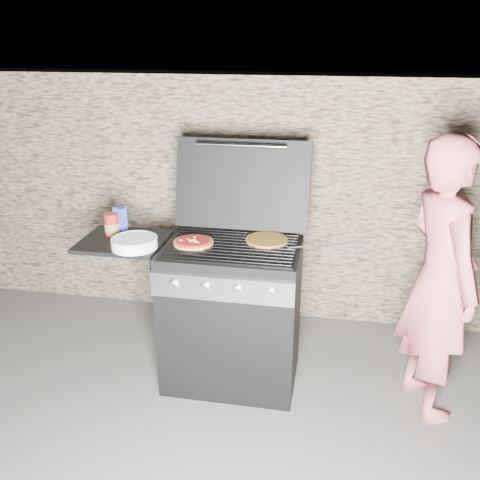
% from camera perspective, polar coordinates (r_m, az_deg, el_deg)
% --- Properties ---
extents(ground, '(50.00, 50.00, 0.00)m').
position_cam_1_polar(ground, '(3.56, -0.82, -14.34)').
color(ground, '#484747').
extents(stone_wall, '(8.00, 0.35, 1.80)m').
position_cam_1_polar(stone_wall, '(4.09, 2.01, 4.68)').
color(stone_wall, '#967D60').
rests_on(stone_wall, ground).
extents(gas_grill, '(1.34, 0.79, 0.91)m').
position_cam_1_polar(gas_grill, '(3.36, -5.08, -7.52)').
color(gas_grill, black).
rests_on(gas_grill, ground).
extents(pizza_topped, '(0.30, 0.30, 0.03)m').
position_cam_1_polar(pizza_topped, '(3.15, -4.99, -0.17)').
color(pizza_topped, '#E4B372').
rests_on(pizza_topped, gas_grill).
extents(pizza_plain, '(0.25, 0.25, 0.01)m').
position_cam_1_polar(pizza_plain, '(3.18, 2.87, 0.02)').
color(pizza_plain, '#BD8126').
rests_on(pizza_plain, gas_grill).
extents(sauce_jar, '(0.09, 0.09, 0.14)m').
position_cam_1_polar(sauce_jar, '(3.37, -13.50, 1.67)').
color(sauce_jar, maroon).
rests_on(sauce_jar, gas_grill).
extents(blue_carton, '(0.09, 0.07, 0.17)m').
position_cam_1_polar(blue_carton, '(3.39, -12.65, 2.09)').
color(blue_carton, '#2E38AD').
rests_on(blue_carton, gas_grill).
extents(plate_stack, '(0.35, 0.35, 0.06)m').
position_cam_1_polar(plate_stack, '(3.16, -11.20, -0.28)').
color(plate_stack, white).
rests_on(plate_stack, gas_grill).
extents(person, '(0.56, 0.68, 1.61)m').
position_cam_1_polar(person, '(3.12, 20.54, -4.10)').
color(person, '#C05059').
rests_on(person, ground).
extents(tongs, '(0.43, 0.03, 0.09)m').
position_cam_1_polar(tongs, '(3.04, 9.16, -0.54)').
color(tongs, black).
rests_on(tongs, gas_grill).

